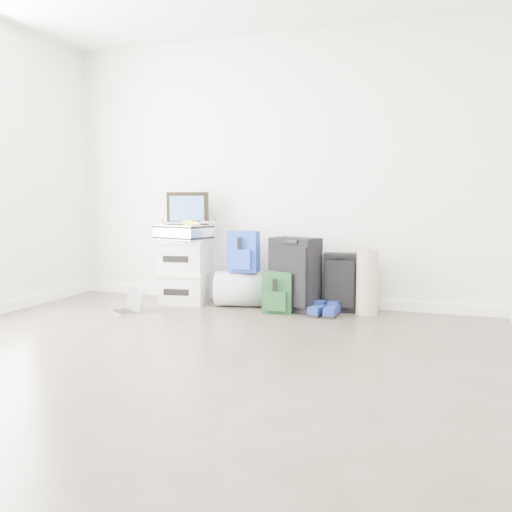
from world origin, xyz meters
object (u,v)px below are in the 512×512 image
at_px(boxes_stack, 184,271).
at_px(duffel_bag, 244,289).
at_px(briefcase, 183,232).
at_px(laptop, 128,307).
at_px(carry_on, 342,282).
at_px(large_suitcase, 295,275).

xyz_separation_m(boxes_stack, duffel_bag, (0.64, 0.06, -0.16)).
relative_size(boxes_stack, briefcase, 1.34).
bearing_deg(laptop, carry_on, 55.22).
bearing_deg(laptop, boxes_stack, 97.58).
bearing_deg(boxes_stack, briefcase, -8.60).
relative_size(boxes_stack, duffel_bag, 1.17).
distance_m(boxes_stack, large_suitcase, 1.17).
height_order(boxes_stack, large_suitcase, large_suitcase).
height_order(briefcase, large_suitcase, briefcase).
xyz_separation_m(large_suitcase, laptop, (-1.46, -0.59, -0.30)).
bearing_deg(briefcase, carry_on, 18.92).
distance_m(duffel_bag, large_suitcase, 0.56).
xyz_separation_m(boxes_stack, laptop, (-0.29, -0.58, -0.28)).
bearing_deg(briefcase, boxes_stack, -165.87).
height_order(briefcase, duffel_bag, briefcase).
bearing_deg(duffel_bag, briefcase, 174.33).
bearing_deg(carry_on, briefcase, 173.93).
xyz_separation_m(briefcase, carry_on, (1.59, 0.13, -0.46)).
xyz_separation_m(boxes_stack, carry_on, (1.59, 0.13, -0.06)).
bearing_deg(large_suitcase, briefcase, -160.18).
bearing_deg(large_suitcase, carry_on, 35.54).
bearing_deg(duffel_bag, carry_on, -6.93).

